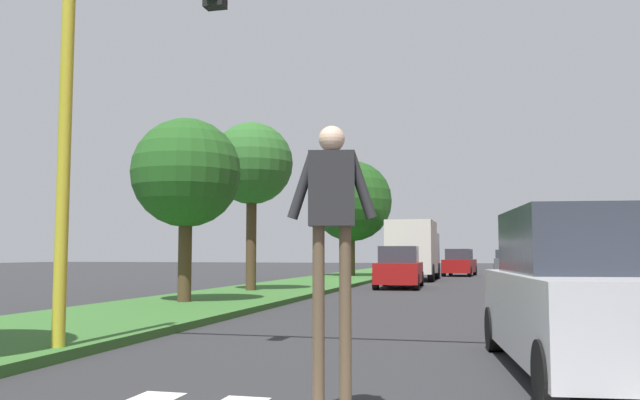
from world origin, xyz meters
TOP-DOWN VIEW (x-y plane):
  - ground_plane at (0.00, 30.00)m, footprint 140.00×140.00m
  - median_strip at (-6.59, 28.00)m, footprint 4.31×64.00m
  - tree_mid at (-6.81, 17.36)m, footprint 2.94×2.94m
  - tree_far at (-6.97, 22.91)m, footprint 2.90×2.90m
  - tree_distant at (-6.46, 38.39)m, footprint 4.66×4.66m
  - traffic_light_gantry at (-2.59, 9.12)m, footprint 7.55×0.30m
  - pedestrian_performer at (-0.28, 6.47)m, footprint 0.75×0.31m
  - suv_crossing at (2.14, 9.58)m, footprint 2.45×4.79m
  - sedan_midblock at (-2.50, 28.54)m, footprint 1.99×4.60m
  - sedan_distant at (-0.62, 44.00)m, footprint 2.11×4.29m
  - sedan_far_horizon at (2.53, 54.75)m, footprint 1.89×4.29m
  - truck_box_delivery at (-2.72, 36.48)m, footprint 2.40×6.20m

SIDE VIEW (x-z plane):
  - ground_plane at x=0.00m, z-range 0.00..0.00m
  - median_strip at x=-6.59m, z-range 0.00..0.15m
  - sedan_distant at x=-0.62m, z-range -0.06..1.64m
  - sedan_far_horizon at x=2.53m, z-range -0.06..1.65m
  - sedan_midblock at x=-2.50m, z-range -0.06..1.65m
  - suv_crossing at x=2.14m, z-range -0.05..1.92m
  - truck_box_delivery at x=-2.72m, z-range 0.08..3.18m
  - pedestrian_performer at x=-0.28m, z-range 0.42..2.91m
  - tree_mid at x=-6.81m, z-range 1.11..6.02m
  - traffic_light_gantry at x=-2.59m, z-range 1.30..7.30m
  - tree_distant at x=-6.46m, z-range 1.12..7.75m
  - tree_far at x=-6.97m, z-range 1.60..7.49m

